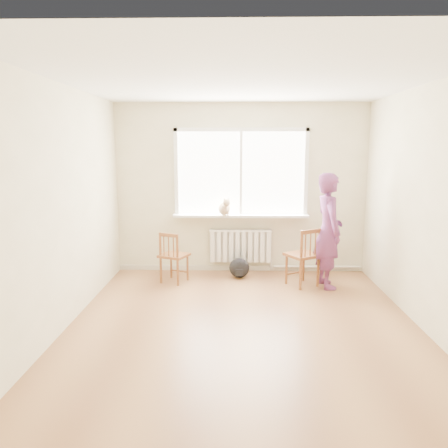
# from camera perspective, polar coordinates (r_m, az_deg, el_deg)

# --- Properties ---
(floor) EXTENTS (4.50, 4.50, 0.00)m
(floor) POSITION_cam_1_polar(r_m,az_deg,el_deg) (5.15, 2.51, -12.98)
(floor) COLOR #A06C41
(floor) RESTS_ON ground
(ceiling) EXTENTS (4.50, 4.50, 0.00)m
(ceiling) POSITION_cam_1_polar(r_m,az_deg,el_deg) (4.79, 2.77, 18.25)
(ceiling) COLOR white
(ceiling) RESTS_ON back_wall
(back_wall) EXTENTS (4.00, 0.01, 2.70)m
(back_wall) POSITION_cam_1_polar(r_m,az_deg,el_deg) (7.02, 2.21, 4.62)
(back_wall) COLOR beige
(back_wall) RESTS_ON ground
(window) EXTENTS (2.12, 0.05, 1.42)m
(window) POSITION_cam_1_polar(r_m,az_deg,el_deg) (6.98, 2.23, 7.15)
(window) COLOR white
(window) RESTS_ON back_wall
(windowsill) EXTENTS (2.15, 0.22, 0.04)m
(windowsill) POSITION_cam_1_polar(r_m,az_deg,el_deg) (6.97, 2.20, 1.09)
(windowsill) COLOR white
(windowsill) RESTS_ON back_wall
(radiator) EXTENTS (1.00, 0.12, 0.55)m
(radiator) POSITION_cam_1_polar(r_m,az_deg,el_deg) (7.08, 2.18, -2.81)
(radiator) COLOR white
(radiator) RESTS_ON back_wall
(heating_pipe) EXTENTS (1.40, 0.04, 0.04)m
(heating_pipe) POSITION_cam_1_polar(r_m,az_deg,el_deg) (7.33, 12.02, -5.49)
(heating_pipe) COLOR silver
(heating_pipe) RESTS_ON back_wall
(baseboard) EXTENTS (4.00, 0.03, 0.08)m
(baseboard) POSITION_cam_1_polar(r_m,az_deg,el_deg) (7.25, 2.15, -5.75)
(baseboard) COLOR beige
(baseboard) RESTS_ON ground
(chair_left) EXTENTS (0.50, 0.49, 0.77)m
(chair_left) POSITION_cam_1_polar(r_m,az_deg,el_deg) (6.57, -6.73, -4.33)
(chair_left) COLOR #93562A
(chair_left) RESTS_ON floor
(chair_right) EXTENTS (0.58, 0.57, 0.86)m
(chair_right) POSITION_cam_1_polar(r_m,az_deg,el_deg) (6.46, 10.50, -4.27)
(chair_right) COLOR #93562A
(chair_right) RESTS_ON floor
(person) EXTENTS (0.46, 0.65, 1.66)m
(person) POSITION_cam_1_polar(r_m,az_deg,el_deg) (6.43, 13.47, -0.85)
(person) COLOR #AD3946
(person) RESTS_ON floor
(cat) EXTENTS (0.26, 0.43, 0.29)m
(cat) POSITION_cam_1_polar(r_m,az_deg,el_deg) (6.86, 0.08, 2.13)
(cat) COLOR beige
(cat) RESTS_ON windowsill
(backpack) EXTENTS (0.37, 0.31, 0.31)m
(backpack) POSITION_cam_1_polar(r_m,az_deg,el_deg) (6.83, 2.01, -5.74)
(backpack) COLOR black
(backpack) RESTS_ON floor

